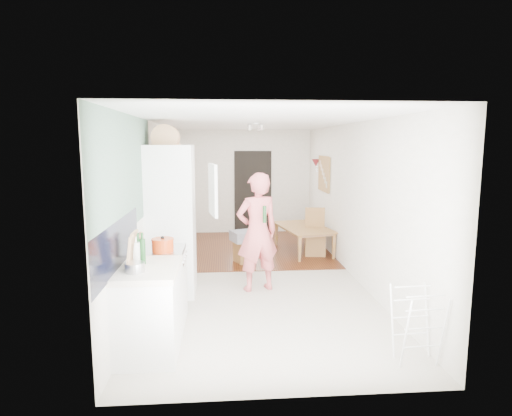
{
  "coord_description": "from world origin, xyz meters",
  "views": [
    {
      "loc": [
        -0.52,
        -6.86,
        2.16
      ],
      "look_at": [
        0.02,
        0.2,
        1.1
      ],
      "focal_mm": 30.0,
      "sensor_mm": 36.0,
      "label": 1
    }
  ],
  "objects": [
    {
      "name": "floor",
      "position": [
        0.0,
        0.0,
        0.0
      ],
      "size": [
        3.2,
        7.0,
        0.01
      ],
      "primitive_type": "cube",
      "color": "beige",
      "rests_on": "ground"
    },
    {
      "name": "fridge_housing",
      "position": [
        -1.27,
        -0.78,
        1.07
      ],
      "size": [
        0.66,
        0.66,
        2.15
      ],
      "primitive_type": "cube",
      "color": "white",
      "rests_on": "room_shell"
    },
    {
      "name": "doorway_recess",
      "position": [
        0.2,
        3.48,
        1.0
      ],
      "size": [
        0.9,
        0.04,
        2.0
      ],
      "primitive_type": "cube",
      "color": "black",
      "rests_on": "room_shell"
    },
    {
      "name": "bottle_c",
      "position": [
        -1.43,
        -2.5,
        1.04
      ],
      "size": [
        0.12,
        0.12,
        0.25
      ],
      "primitive_type": "cylinder",
      "rotation": [
        0.0,
        0.0,
        -0.19
      ],
      "color": "beige",
      "rests_on": "worktop"
    },
    {
      "name": "pepper_mill_back",
      "position": [
        -1.45,
        -2.08,
        1.03
      ],
      "size": [
        0.06,
        0.06,
        0.21
      ],
      "primitive_type": "cylinder",
      "rotation": [
        0.0,
        0.0,
        -0.07
      ],
      "color": "tan",
      "rests_on": "worktop"
    },
    {
      "name": "tile_splashback",
      "position": [
        -1.59,
        -2.55,
        1.15
      ],
      "size": [
        0.02,
        1.9,
        0.5
      ],
      "primitive_type": "cube",
      "color": "black",
      "rests_on": "room_shell"
    },
    {
      "name": "stool",
      "position": [
        -0.15,
        0.78,
        0.21
      ],
      "size": [
        0.42,
        0.42,
        0.41
      ],
      "primitive_type": null,
      "rotation": [
        0.0,
        0.0,
        0.43
      ],
      "color": "#906540",
      "rests_on": "floor"
    },
    {
      "name": "steel_pan",
      "position": [
        -1.39,
        -2.73,
        0.97
      ],
      "size": [
        0.24,
        0.24,
        0.1
      ],
      "primitive_type": "cylinder",
      "rotation": [
        0.0,
        0.0,
        0.29
      ],
      "color": "#B5B5B7",
      "rests_on": "worktop"
    },
    {
      "name": "range_cooker",
      "position": [
        -1.3,
        -1.8,
        0.44
      ],
      "size": [
        0.6,
        0.6,
        0.88
      ],
      "primitive_type": "cube",
      "color": "white",
      "rests_on": "room_shell"
    },
    {
      "name": "worktop",
      "position": [
        -1.3,
        -2.55,
        0.89
      ],
      "size": [
        0.62,
        0.92,
        0.06
      ],
      "primitive_type": "cube",
      "color": "#F1E1CE",
      "rests_on": "room_shell"
    },
    {
      "name": "pinboard",
      "position": [
        1.58,
        1.9,
        1.55
      ],
      "size": [
        0.03,
        0.9,
        0.7
      ],
      "primitive_type": "cube",
      "color": "tan",
      "rests_on": "room_shell"
    },
    {
      "name": "bottle_a",
      "position": [
        -1.41,
        -2.44,
        1.05
      ],
      "size": [
        0.07,
        0.07,
        0.27
      ],
      "primitive_type": "cylinder",
      "rotation": [
        0.0,
        0.0,
        -0.17
      ],
      "color": "#17421A",
      "rests_on": "worktop"
    },
    {
      "name": "red_casserole",
      "position": [
        -1.23,
        -1.93,
        1.0
      ],
      "size": [
        0.28,
        0.28,
        0.15
      ],
      "primitive_type": "cylinder",
      "rotation": [
        0.0,
        0.0,
        -0.06
      ],
      "color": "#C33B0F",
      "rests_on": "cooker_top"
    },
    {
      "name": "room_shell",
      "position": [
        0.0,
        0.0,
        1.25
      ],
      "size": [
        3.2,
        7.0,
        2.5
      ],
      "primitive_type": null,
      "color": "silver",
      "rests_on": "ground"
    },
    {
      "name": "base_cabinet",
      "position": [
        -1.3,
        -2.55,
        0.43
      ],
      "size": [
        0.6,
        0.9,
        0.86
      ],
      "primitive_type": "cube",
      "color": "white",
      "rests_on": "room_shell"
    },
    {
      "name": "person",
      "position": [
        -0.03,
        -0.72,
        1.04
      ],
      "size": [
        0.87,
        0.7,
        2.07
      ],
      "primitive_type": "imported",
      "rotation": [
        0.0,
        0.0,
        3.44
      ],
      "color": "#D86163",
      "rests_on": "floor"
    },
    {
      "name": "grey_drape",
      "position": [
        -0.16,
        0.73,
        0.51
      ],
      "size": [
        0.53,
        0.53,
        0.19
      ],
      "primitive_type": "cube",
      "rotation": [
        0.0,
        0.0,
        0.35
      ],
      "color": "gray",
      "rests_on": "stool"
    },
    {
      "name": "held_bottle",
      "position": [
        0.06,
        -0.89,
        1.17
      ],
      "size": [
        0.05,
        0.05,
        0.24
      ],
      "primitive_type": "cylinder",
      "color": "#17421A",
      "rests_on": "person"
    },
    {
      "name": "bottle_b",
      "position": [
        -1.37,
        -2.45,
        1.05
      ],
      "size": [
        0.06,
        0.06,
        0.27
      ],
      "primitive_type": "cylinder",
      "rotation": [
        0.0,
        0.0,
        0.02
      ],
      "color": "#17421A",
      "rests_on": "worktop"
    },
    {
      "name": "pepper_mill_front",
      "position": [
        -1.44,
        -2.13,
        1.02
      ],
      "size": [
        0.05,
        0.05,
        0.2
      ],
      "primitive_type": "cylinder",
      "rotation": [
        0.0,
        0.0,
        -0.01
      ],
      "color": "tan",
      "rests_on": "worktop"
    },
    {
      "name": "wood_floor_overlay",
      "position": [
        0.0,
        1.85,
        0.01
      ],
      "size": [
        3.2,
        3.3,
        0.01
      ],
      "primitive_type": "cube",
      "color": "#5E2F0F",
      "rests_on": "room_shell"
    },
    {
      "name": "chopping_boards",
      "position": [
        -1.44,
        -2.58,
        1.11
      ],
      "size": [
        0.09,
        0.28,
        0.37
      ],
      "primitive_type": null,
      "rotation": [
        0.0,
        0.0,
        -0.17
      ],
      "color": "tan",
      "rests_on": "worktop"
    },
    {
      "name": "fridge_interior",
      "position": [
        -0.96,
        -0.78,
        1.55
      ],
      "size": [
        0.02,
        0.52,
        0.66
      ],
      "primitive_type": "cube",
      "color": "white",
      "rests_on": "room_shell"
    },
    {
      "name": "dining_table",
      "position": [
        1.1,
        1.44,
        0.22
      ],
      "size": [
        0.95,
        1.39,
        0.45
      ],
      "primitive_type": "imported",
      "rotation": [
        0.0,
        0.0,
        1.77
      ],
      "color": "#906540",
      "rests_on": "floor"
    },
    {
      "name": "sage_wall_panel",
      "position": [
        -1.59,
        -2.0,
        1.85
      ],
      "size": [
        0.02,
        3.0,
        1.3
      ],
      "primitive_type": "cube",
      "color": "slate",
      "rests_on": "room_shell"
    },
    {
      "name": "dining_chair",
      "position": [
        1.26,
        1.21,
        0.46
      ],
      "size": [
        0.44,
        0.44,
        0.92
      ],
      "primitive_type": null,
      "rotation": [
        0.0,
        0.0,
        -0.15
      ],
      "color": "#906540",
      "rests_on": "floor"
    },
    {
      "name": "bread_bin",
      "position": [
        -1.32,
        -0.69,
        2.25
      ],
      "size": [
        0.46,
        0.44,
        0.2
      ],
      "primitive_type": null,
      "rotation": [
        0.0,
        0.0,
        0.22
      ],
      "color": "tan",
      "rests_on": "fridge_housing"
    },
    {
      "name": "cooker_top",
      "position": [
        -1.3,
        -1.8,
        0.9
      ],
      "size": [
        0.6,
        0.6,
        0.04
      ],
      "primitive_type": "cube",
      "color": "#B5B5B7",
      "rests_on": "room_shell"
    },
    {
      "name": "wall_sconce",
      "position": [
        1.54,
        2.55,
        1.75
      ],
      "size": [
        0.18,
        0.18,
        0.16
      ],
      "primitive_type": "cone",
      "color": "maroon",
      "rests_on": "room_shell"
    },
    {
      "name": "fridge_door",
      "position": [
        -0.66,
        -1.08,
        1.55
      ],
      "size": [
        0.14,
        0.56,
        0.7
      ],
      "primitive_type": "cube",
      "rotation": [
        0.0,
        0.0,
        -1.4
      ],
      "color": "white",
      "rests_on": "room_shell"
    },
    {
      "name": "pinboard_frame",
      "position": [
        1.57,
        1.9,
        1.55
      ],
      "size": [
        0.0,
        0.94,
        0.74
      ],
      "primitive_type": "cube",
      "color": "#906540",
      "rests_on": "room_shell"
    },
    {
      "name": "drying_rack",
      "position": [
        1.38,
        -2.98,
        0.38
      ],
      "size": [
        0.41,
        0.37,
        0.76
      ],
      "primitive_type": null,
      "rotation": [
        0.0,
        0.0,
        0.06
      ],
      "color": "white",
      "rests_on": "floor"
    }
  ]
}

